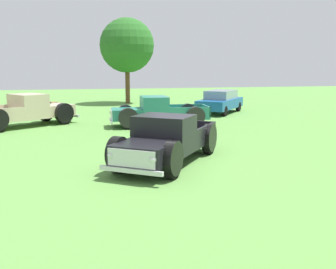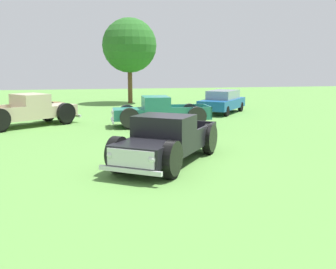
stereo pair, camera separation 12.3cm
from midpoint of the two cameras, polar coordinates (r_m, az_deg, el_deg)
ground_plane at (r=12.99m, az=0.09°, el=-3.91°), size 80.00×80.00×0.00m
pickup_truck_foreground at (r=12.50m, az=-0.93°, el=-1.01°), size 4.33×5.15×1.54m
pickup_truck_behind_left at (r=21.74m, az=-18.92°, el=3.17°), size 5.37×4.57×1.61m
pickup_truck_behind_right at (r=20.43m, az=-2.28°, el=3.15°), size 4.97×2.06×1.50m
sedan_distant_a at (r=26.25m, az=7.20°, el=4.65°), size 4.06×4.49×1.44m
picnic_table at (r=25.83m, az=-17.08°, el=3.62°), size 2.22×2.32×0.78m
oak_tree_east at (r=32.84m, az=-5.88°, el=12.29°), size 4.27×4.27×6.68m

